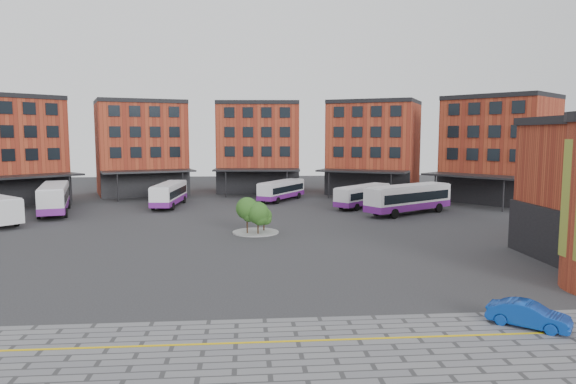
{
  "coord_description": "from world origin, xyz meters",
  "views": [
    {
      "loc": [
        1.14,
        -36.06,
        9.24
      ],
      "look_at": [
        4.99,
        10.89,
        4.0
      ],
      "focal_mm": 32.0,
      "sensor_mm": 36.0,
      "label": 1
    }
  ],
  "objects": [
    {
      "name": "tree_island",
      "position": [
        1.94,
        11.45,
        1.87
      ],
      "size": [
        4.4,
        4.4,
        3.49
      ],
      "color": "gray",
      "rests_on": "ground"
    },
    {
      "name": "main_building",
      "position": [
        -4.77,
        38.25,
        7.23
      ],
      "size": [
        94.14,
        42.48,
        14.6
      ],
      "color": "#993A21",
      "rests_on": "ground"
    },
    {
      "name": "bus_f",
      "position": [
        20.15,
        22.3,
        1.85
      ],
      "size": [
        11.8,
        8.74,
        3.42
      ],
      "rotation": [
        0.0,
        0.0,
        -1.02
      ],
      "color": "white",
      "rests_on": "ground"
    },
    {
      "name": "bus_b",
      "position": [
        -21.47,
        26.02,
        1.86
      ],
      "size": [
        6.06,
        12.51,
        3.44
      ],
      "rotation": [
        0.0,
        0.0,
        0.28
      ],
      "color": "silver",
      "rests_on": "ground"
    },
    {
      "name": "bus_c",
      "position": [
        -8.82,
        30.97,
        1.64
      ],
      "size": [
        3.38,
        10.92,
        3.03
      ],
      "rotation": [
        0.0,
        0.0,
        -0.08
      ],
      "color": "white",
      "rests_on": "ground"
    },
    {
      "name": "bus_d",
      "position": [
        6.12,
        35.73,
        1.53
      ],
      "size": [
        7.27,
        9.7,
        2.82
      ],
      "rotation": [
        0.0,
        0.0,
        -0.56
      ],
      "color": "white",
      "rests_on": "ground"
    },
    {
      "name": "ground",
      "position": [
        0.0,
        0.0,
        0.0
      ],
      "size": [
        160.0,
        160.0,
        0.0
      ],
      "primitive_type": "plane",
      "color": "#28282B",
      "rests_on": "ground"
    },
    {
      "name": "bus_e",
      "position": [
        16.04,
        28.21,
        1.53
      ],
      "size": [
        8.69,
        8.76,
        2.82
      ],
      "rotation": [
        0.0,
        0.0,
        -0.78
      ],
      "color": "silver",
      "rests_on": "ground"
    },
    {
      "name": "blue_car",
      "position": [
        14.67,
        -13.17,
        0.62
      ],
      "size": [
        3.72,
        3.4,
        1.24
      ],
      "primitive_type": "imported",
      "rotation": [
        0.0,
        0.0,
        0.88
      ],
      "color": "#0B3696",
      "rests_on": "ground"
    },
    {
      "name": "yellow_line",
      "position": [
        2.0,
        -14.0,
        0.03
      ],
      "size": [
        26.0,
        0.15,
        0.02
      ],
      "primitive_type": "cube",
      "color": "gold",
      "rests_on": "paving_zone"
    }
  ]
}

